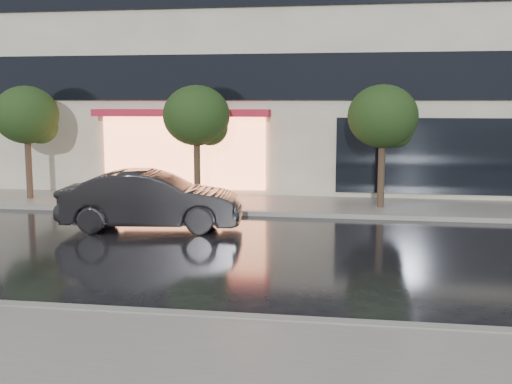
# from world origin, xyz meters

# --- Properties ---
(ground) EXTENTS (120.00, 120.00, 0.00)m
(ground) POSITION_xyz_m (0.00, 0.00, 0.00)
(ground) COLOR black
(ground) RESTS_ON ground
(sidewalk_near) EXTENTS (60.00, 4.50, 0.12)m
(sidewalk_near) POSITION_xyz_m (0.00, -3.25, 0.06)
(sidewalk_near) COLOR slate
(sidewalk_near) RESTS_ON ground
(sidewalk_far) EXTENTS (60.00, 3.50, 0.12)m
(sidewalk_far) POSITION_xyz_m (0.00, 10.25, 0.06)
(sidewalk_far) COLOR slate
(sidewalk_far) RESTS_ON ground
(curb_near) EXTENTS (60.00, 0.25, 0.14)m
(curb_near) POSITION_xyz_m (0.00, -1.00, 0.07)
(curb_near) COLOR gray
(curb_near) RESTS_ON ground
(curb_far) EXTENTS (60.00, 0.25, 0.14)m
(curb_far) POSITION_xyz_m (0.00, 8.50, 0.07)
(curb_far) COLOR gray
(curb_far) RESTS_ON ground
(tree_far_west) EXTENTS (2.20, 2.20, 3.99)m
(tree_far_west) POSITION_xyz_m (-8.94, 10.03, 2.92)
(tree_far_west) COLOR #33261C
(tree_far_west) RESTS_ON ground
(tree_mid_west) EXTENTS (2.20, 2.20, 3.99)m
(tree_mid_west) POSITION_xyz_m (-2.94, 10.03, 2.92)
(tree_mid_west) COLOR #33261C
(tree_mid_west) RESTS_ON ground
(tree_mid_east) EXTENTS (2.20, 2.20, 3.99)m
(tree_mid_east) POSITION_xyz_m (3.06, 10.03, 2.92)
(tree_mid_east) COLOR #33261C
(tree_mid_east) RESTS_ON ground
(parked_car) EXTENTS (5.04, 2.29, 1.60)m
(parked_car) POSITION_xyz_m (-3.25, 6.00, 0.80)
(parked_car) COLOR black
(parked_car) RESTS_ON ground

